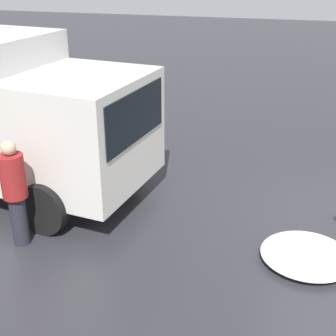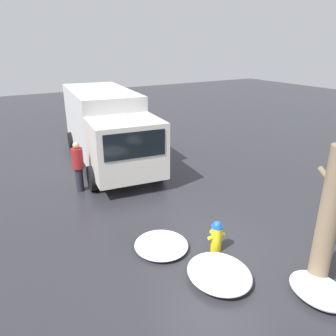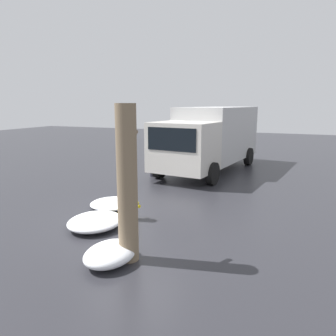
# 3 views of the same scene
# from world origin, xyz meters

# --- Properties ---
(pedestrian) EXTENTS (0.39, 0.39, 1.79)m
(pedestrian) POSITION_xyz_m (5.25, 1.88, 0.98)
(pedestrian) COLOR #23232D
(pedestrian) RESTS_ON ground_plane
(snow_pile_curbside) EXTENTS (1.40, 1.35, 0.22)m
(snow_pile_curbside) POSITION_xyz_m (0.77, 1.14, 0.11)
(snow_pile_curbside) COLOR white
(snow_pile_curbside) RESTS_ON ground_plane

